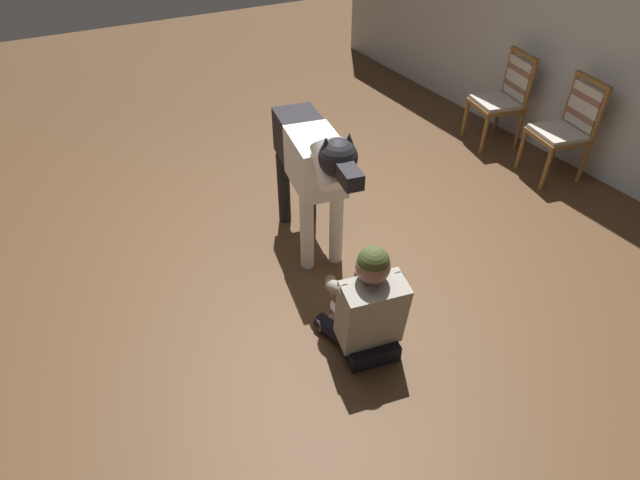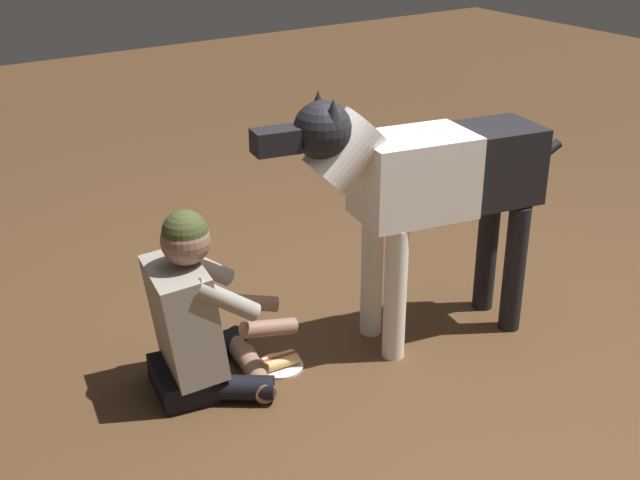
# 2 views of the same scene
# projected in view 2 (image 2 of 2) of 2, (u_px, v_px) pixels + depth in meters

# --- Properties ---
(ground_plane) EXTENTS (14.76, 14.76, 0.00)m
(ground_plane) POSITION_uv_depth(u_px,v_px,m) (429.00, 346.00, 4.09)
(ground_plane) COLOR #4E341E
(person_sitting_on_floor) EXTENTS (0.67, 0.57, 0.85)m
(person_sitting_on_floor) POSITION_uv_depth(u_px,v_px,m) (196.00, 318.00, 3.64)
(person_sitting_on_floor) COLOR black
(person_sitting_on_floor) RESTS_ON ground
(large_dog) EXTENTS (1.56, 0.49, 1.27)m
(large_dog) POSITION_uv_depth(u_px,v_px,m) (426.00, 182.00, 3.86)
(large_dog) COLOR white
(large_dog) RESTS_ON ground
(hot_dog_on_plate) EXTENTS (0.22, 0.22, 0.06)m
(hot_dog_on_plate) POSITION_uv_depth(u_px,v_px,m) (280.00, 362.00, 3.91)
(hot_dog_on_plate) COLOR silver
(hot_dog_on_plate) RESTS_ON ground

